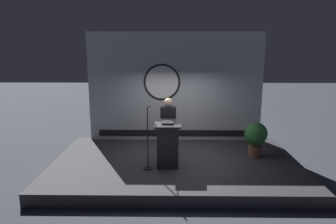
# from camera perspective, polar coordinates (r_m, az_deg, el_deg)

# --- Properties ---
(ground_plane) EXTENTS (40.00, 40.00, 0.00)m
(ground_plane) POSITION_cam_1_polar(r_m,az_deg,el_deg) (8.34, 1.39, -10.79)
(ground_plane) COLOR #383D47
(stage_platform) EXTENTS (6.40, 4.00, 0.30)m
(stage_platform) POSITION_cam_1_polar(r_m,az_deg,el_deg) (8.29, 1.39, -9.83)
(stage_platform) COLOR #333338
(stage_platform) RESTS_ON ground
(banner_display) EXTENTS (5.42, 0.12, 3.38)m
(banner_display) POSITION_cam_1_polar(r_m,az_deg,el_deg) (9.62, 1.29, 4.55)
(banner_display) COLOR #B2B7C1
(banner_display) RESTS_ON stage_platform
(podium) EXTENTS (0.64, 0.50, 1.18)m
(podium) POSITION_cam_1_polar(r_m,az_deg,el_deg) (7.60, -0.04, -6.05)
(podium) COLOR #26262B
(podium) RESTS_ON stage_platform
(speaker_person) EXTENTS (0.40, 0.26, 1.66)m
(speaker_person) POSITION_cam_1_polar(r_m,az_deg,el_deg) (7.98, 0.04, -3.15)
(speaker_person) COLOR black
(speaker_person) RESTS_ON stage_platform
(microphone_stand) EXTENTS (0.24, 0.54, 1.54)m
(microphone_stand) POSITION_cam_1_polar(r_m,az_deg,el_deg) (7.54, -3.73, -6.48)
(microphone_stand) COLOR black
(microphone_stand) RESTS_ON stage_platform
(potted_plant) EXTENTS (0.61, 0.61, 0.95)m
(potted_plant) POSITION_cam_1_polar(r_m,az_deg,el_deg) (8.62, 15.99, -4.33)
(potted_plant) COLOR brown
(potted_plant) RESTS_ON stage_platform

